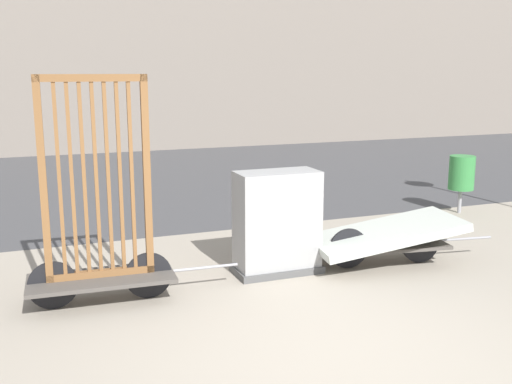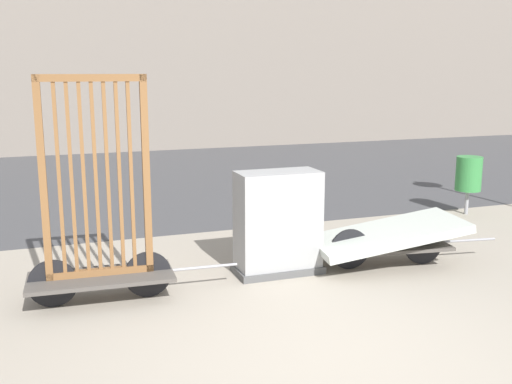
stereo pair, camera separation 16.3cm
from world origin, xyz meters
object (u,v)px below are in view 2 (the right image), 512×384
(bike_cart_with_mattress, at_px, (388,237))
(utility_cabinet, at_px, (278,226))
(bike_cart_with_bedframe, at_px, (99,229))
(trash_bin, at_px, (469,174))

(bike_cart_with_mattress, height_order, utility_cabinet, utility_cabinet)
(bike_cart_with_mattress, bearing_deg, bike_cart_with_bedframe, -171.63)
(bike_cart_with_bedframe, relative_size, trash_bin, 2.40)
(bike_cart_with_bedframe, distance_m, trash_bin, 6.25)
(utility_cabinet, relative_size, trash_bin, 1.26)
(bike_cart_with_mattress, height_order, trash_bin, trash_bin)
(bike_cart_with_bedframe, distance_m, bike_cart_with_mattress, 3.34)
(bike_cart_with_mattress, distance_m, utility_cabinet, 1.35)
(bike_cart_with_mattress, relative_size, utility_cabinet, 1.97)
(bike_cart_with_bedframe, distance_m, utility_cabinet, 2.03)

